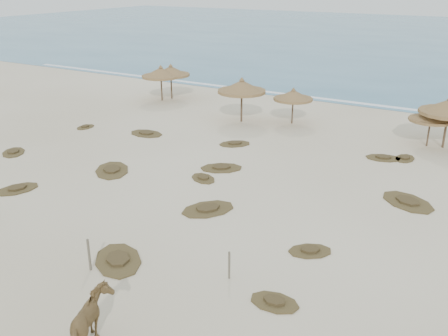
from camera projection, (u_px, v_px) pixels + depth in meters
The scene contains 26 objects.
ground at pixel (130, 230), 20.35m from camera, with size 160.00×160.00×0.00m, color beige.
ocean at pixel (435, 39), 80.59m from camera, with size 200.00×100.00×0.01m, color #2C6485.
foam_line at pixel (337, 101), 41.23m from camera, with size 70.00×0.60×0.01m, color white.
palapa_0 at pixel (161, 73), 40.50m from camera, with size 3.40×3.40×2.93m.
palapa_1 at pixel (171, 72), 41.13m from camera, with size 3.27×3.27×2.92m.
palapa_2 at pixel (293, 96), 34.24m from camera, with size 3.32×3.32×2.54m.
palapa_3 at pixel (242, 87), 34.50m from camera, with size 4.47×4.47×3.17m.
palapa_4 at pixel (431, 116), 29.68m from camera, with size 2.73×2.73×2.40m.
horse at pixel (92, 323), 13.69m from camera, with size 0.88×1.92×1.62m, color olive.
fence_post_near at pixel (89, 255), 17.39m from camera, with size 0.09×0.09×1.22m, color #615949.
fence_post_far at pixel (229, 265), 16.93m from camera, with size 0.08×0.08×1.04m, color #615949.
scrub_0 at pixel (13, 152), 29.11m from camera, with size 2.20×2.22×0.16m.
scrub_1 at pixel (112, 170), 26.46m from camera, with size 3.07×3.17×0.16m.
scrub_2 at pixel (203, 178), 25.41m from camera, with size 1.90×1.68×0.16m.
scrub_3 at pixel (221, 168), 26.78m from camera, with size 2.69×2.49×0.16m.
scrub_4 at pixel (310, 251), 18.73m from camera, with size 1.98×1.86×0.16m.
scrub_5 at pixel (408, 202), 22.77m from camera, with size 3.19×2.90×0.16m.
scrub_6 at pixel (146, 133), 32.57m from camera, with size 2.38×1.57×0.16m.
scrub_7 at pixel (383, 158), 28.24m from camera, with size 2.23×1.78×0.16m.
scrub_8 at pixel (85, 127), 33.96m from camera, with size 0.94×1.41×0.16m.
scrub_9 at pixel (208, 209), 22.08m from camera, with size 2.67×2.94×0.16m.
scrub_10 at pixel (405, 158), 28.17m from camera, with size 1.09×1.61×0.16m.
scrub_11 at pixel (17, 189), 24.15m from camera, with size 1.93×2.37×0.16m.
scrub_12 at pixel (274, 302), 15.80m from camera, with size 1.69×1.16×0.16m.
scrub_13 at pixel (235, 144), 30.59m from camera, with size 2.28×2.25×0.16m.
scrub_14 at pixel (118, 260), 18.13m from camera, with size 3.00×2.89×0.16m.
Camera 1 is at (12.47, -13.60, 9.74)m, focal length 40.00 mm.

